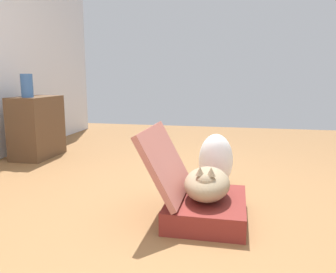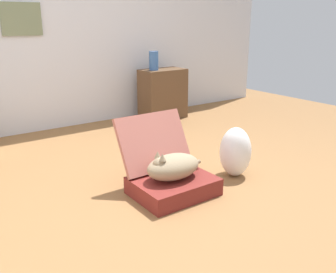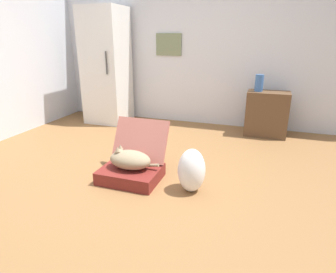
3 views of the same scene
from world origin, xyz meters
name	(u,v)px [view 3 (image 3 of 3)]	position (x,y,z in m)	size (l,w,h in m)	color
ground_plane	(145,176)	(0.00, 0.00, 0.00)	(7.68, 7.68, 0.00)	olive
wall_back	(198,45)	(0.00, 2.26, 1.30)	(6.40, 0.15, 2.60)	silver
suitcase_base	(131,174)	(-0.10, -0.13, 0.07)	(0.60, 0.48, 0.13)	maroon
suitcase_lid	(140,140)	(-0.10, 0.13, 0.35)	(0.60, 0.48, 0.04)	#B26356
cat	(129,159)	(-0.10, -0.13, 0.23)	(0.52, 0.28, 0.23)	#998466
plastic_bag_white	(192,170)	(0.56, -0.14, 0.21)	(0.26, 0.27, 0.43)	white
refrigerator	(106,67)	(-1.45, 1.80, 0.94)	(0.67, 0.66, 1.89)	silver
side_table	(267,114)	(1.18, 1.85, 0.33)	(0.60, 0.35, 0.67)	brown
vase_tall	(259,83)	(1.03, 1.84, 0.79)	(0.12, 0.12, 0.24)	#38609E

